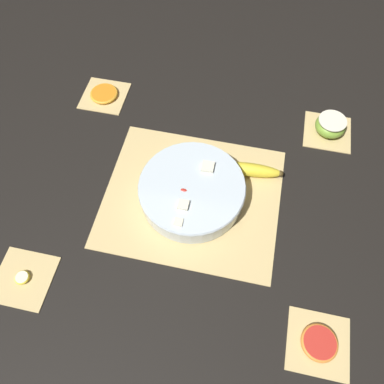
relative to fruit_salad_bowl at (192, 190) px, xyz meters
name	(u,v)px	position (x,y,z in m)	size (l,w,h in m)	color
ground_plane	(192,198)	(0.00, 0.00, -0.04)	(6.00, 6.00, 0.00)	black
bamboo_mat_center	(192,197)	(0.00, 0.00, -0.04)	(0.47, 0.40, 0.01)	#D6B775
coaster_mat_near_left	(327,132)	(-0.35, -0.30, -0.04)	(0.14, 0.14, 0.01)	#D6B775
coaster_mat_near_right	(104,95)	(0.35, -0.30, -0.04)	(0.14, 0.14, 0.01)	#D6B775
coaster_mat_far_left	(318,343)	(-0.35, 0.30, -0.04)	(0.14, 0.14, 0.01)	#D6B775
coaster_mat_far_right	(23,278)	(0.35, 0.30, -0.04)	(0.14, 0.14, 0.01)	#D6B775
fruit_salad_bowl	(192,190)	(0.00, 0.00, 0.00)	(0.28, 0.28, 0.07)	silver
whole_banana	(250,170)	(-0.14, -0.11, -0.02)	(0.18, 0.05, 0.04)	yellow
apple_half	(330,126)	(-0.35, -0.30, -0.01)	(0.09, 0.09, 0.05)	#7FAD38
orange_slice_whole	(104,94)	(0.35, -0.30, -0.03)	(0.09, 0.09, 0.01)	orange
banana_coin_single	(22,277)	(0.35, 0.30, -0.03)	(0.04, 0.04, 0.01)	#F7EFC6
grapefruit_slice	(319,343)	(-0.35, 0.30, -0.03)	(0.08, 0.08, 0.01)	red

